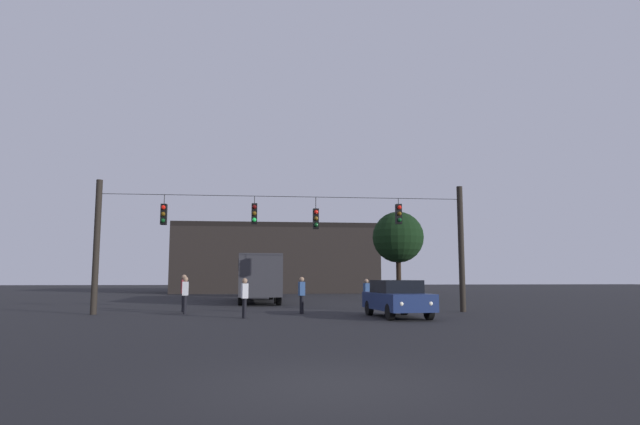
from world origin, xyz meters
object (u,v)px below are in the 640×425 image
object	(u,v)px
pedestrian_crossing_right	(367,293)
pedestrian_near_bus	(245,296)
pedestrian_crossing_center	(302,293)
pedestrian_trailing	(184,291)
pedestrian_crossing_left	(185,293)
tree_left_silhouette	(398,237)
car_near_right	(397,298)
car_far_left	(268,287)
city_bus	(258,274)

from	to	relation	value
pedestrian_crossing_right	pedestrian_near_bus	bearing A→B (deg)	-142.43
pedestrian_crossing_center	pedestrian_crossing_right	size ratio (longest dim) A/B	1.07
pedestrian_trailing	pedestrian_crossing_right	bearing A→B (deg)	2.08
pedestrian_crossing_left	pedestrian_trailing	size ratio (longest dim) A/B	0.94
pedestrian_crossing_left	tree_left_silhouette	size ratio (longest dim) A/B	0.26
car_near_right	tree_left_silhouette	world-z (taller)	tree_left_silhouette
pedestrian_crossing_right	pedestrian_trailing	xyz separation A→B (m)	(-8.88, -0.32, 0.14)
tree_left_silhouette	car_far_left	bearing A→B (deg)	137.55
car_near_right	pedestrian_crossing_right	bearing A→B (deg)	93.98
city_bus	tree_left_silhouette	world-z (taller)	tree_left_silhouette
pedestrian_crossing_right	tree_left_silhouette	distance (m)	13.17
pedestrian_crossing_left	pedestrian_crossing_right	size ratio (longest dim) A/B	1.07
car_near_right	pedestrian_trailing	size ratio (longest dim) A/B	2.53
city_bus	pedestrian_near_bus	xyz separation A→B (m)	(-0.45, -14.12, -0.97)
city_bus	pedestrian_near_bus	world-z (taller)	city_bus
car_near_right	pedestrian_trailing	xyz separation A→B (m)	(-9.22, 4.46, 0.21)
car_far_left	pedestrian_crossing_center	bearing A→B (deg)	-86.84
car_near_right	pedestrian_crossing_left	distance (m)	9.48
city_bus	car_far_left	size ratio (longest dim) A/B	2.51
car_far_left	pedestrian_crossing_center	xyz separation A→B (m)	(1.24, -22.52, 0.14)
car_near_right	pedestrian_trailing	world-z (taller)	pedestrian_trailing
pedestrian_crossing_left	pedestrian_crossing_center	distance (m)	5.24
car_far_left	city_bus	bearing A→B (deg)	-94.25
car_far_left	car_near_right	bearing A→B (deg)	-78.75
pedestrian_crossing_center	pedestrian_near_bus	bearing A→B (deg)	-137.14
pedestrian_crossing_center	pedestrian_crossing_right	distance (m)	4.08
pedestrian_crossing_right	pedestrian_crossing_center	bearing A→B (deg)	-146.82
pedestrian_near_bus	tree_left_silhouette	xyz separation A→B (m)	(10.58, 16.29, 3.62)
car_far_left	pedestrian_near_bus	xyz separation A→B (m)	(-1.24, -24.83, 0.10)
car_near_right	tree_left_silhouette	bearing A→B (deg)	75.26
tree_left_silhouette	pedestrian_crossing_center	bearing A→B (deg)	-120.07
city_bus	pedestrian_crossing_left	xyz separation A→B (m)	(-3.18, -11.28, -0.93)
car_far_left	pedestrian_crossing_center	distance (m)	22.56
city_bus	tree_left_silhouette	bearing A→B (deg)	12.08
car_far_left	pedestrian_trailing	size ratio (longest dim) A/B	2.51
car_near_right	city_bus	bearing A→B (deg)	111.93
pedestrian_crossing_center	tree_left_silhouette	world-z (taller)	tree_left_silhouette
car_near_right	car_far_left	distance (m)	25.57
pedestrian_trailing	pedestrian_crossing_center	bearing A→B (deg)	-19.22
city_bus	car_near_right	size ratio (longest dim) A/B	2.49
pedestrian_crossing_right	pedestrian_near_bus	size ratio (longest dim) A/B	0.97
pedestrian_crossing_left	pedestrian_trailing	distance (m)	1.40
tree_left_silhouette	car_near_right	bearing A→B (deg)	-104.74
pedestrian_crossing_left	pedestrian_crossing_center	size ratio (longest dim) A/B	1.01
car_far_left	pedestrian_trailing	xyz separation A→B (m)	(-4.23, -20.61, 0.21)
city_bus	pedestrian_crossing_left	world-z (taller)	city_bus
city_bus	car_far_left	xyz separation A→B (m)	(0.80, 10.71, -1.07)
pedestrian_crossing_right	pedestrian_crossing_left	bearing A→B (deg)	-168.87
city_bus	pedestrian_trailing	size ratio (longest dim) A/B	6.30
car_near_right	pedestrian_near_bus	bearing A→B (deg)	177.73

